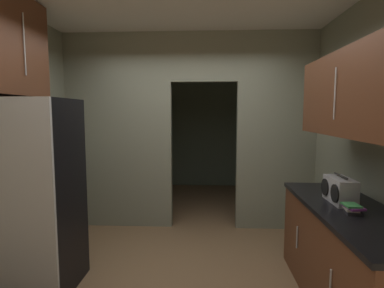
{
  "coord_description": "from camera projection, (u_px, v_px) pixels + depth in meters",
  "views": [
    {
      "loc": [
        0.28,
        -2.86,
        1.68
      ],
      "look_at": [
        0.09,
        0.72,
        1.31
      ],
      "focal_mm": 28.88,
      "sensor_mm": 36.0,
      "label": 1
    }
  ],
  "objects": [
    {
      "name": "kitchen_partition",
      "position": [
        185.0,
        126.0,
        4.44
      ],
      "size": [
        3.57,
        0.12,
        2.79
      ],
      "color": "gray",
      "rests_on": "ground"
    },
    {
      "name": "boombox",
      "position": [
        340.0,
        190.0,
        2.7
      ],
      "size": [
        0.18,
        0.37,
        0.25
      ],
      "color": "#B2B2B7",
      "rests_on": "lower_cabinet_run"
    },
    {
      "name": "kitchen_overhead_slab",
      "position": [
        182.0,
        2.0,
        3.21
      ],
      "size": [
        3.97,
        7.13,
        0.06
      ],
      "primitive_type": "cube",
      "color": "silver"
    },
    {
      "name": "lower_cabinet_run",
      "position": [
        349.0,
        260.0,
        2.58
      ],
      "size": [
        0.65,
        1.88,
        0.89
      ],
      "color": "brown",
      "rests_on": "ground"
    },
    {
      "name": "book_stack",
      "position": [
        353.0,
        209.0,
        2.4
      ],
      "size": [
        0.14,
        0.17,
        0.07
      ],
      "color": "black",
      "rests_on": "lower_cabinet_run"
    },
    {
      "name": "refrigerator",
      "position": [
        29.0,
        195.0,
        2.89
      ],
      "size": [
        0.83,
        0.71,
        1.8
      ],
      "color": "black",
      "rests_on": "ground"
    },
    {
      "name": "upper_cabinet_counterside",
      "position": [
        358.0,
        94.0,
        2.44
      ],
      "size": [
        0.36,
        1.69,
        0.68
      ],
      "color": "brown"
    },
    {
      "name": "ground",
      "position": [
        179.0,
        284.0,
        3.03
      ],
      "size": [
        20.0,
        20.0,
        0.0
      ],
      "primitive_type": "plane",
      "color": "brown"
    },
    {
      "name": "adjoining_room_shell",
      "position": [
        195.0,
        126.0,
        6.28
      ],
      "size": [
        3.57,
        2.68,
        2.79
      ],
      "color": "slate",
      "rests_on": "ground"
    },
    {
      "name": "upper_cabinet_fridgeside",
      "position": [
        5.0,
        45.0,
        2.86
      ],
      "size": [
        0.36,
        0.91,
        0.94
      ],
      "color": "brown"
    }
  ]
}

